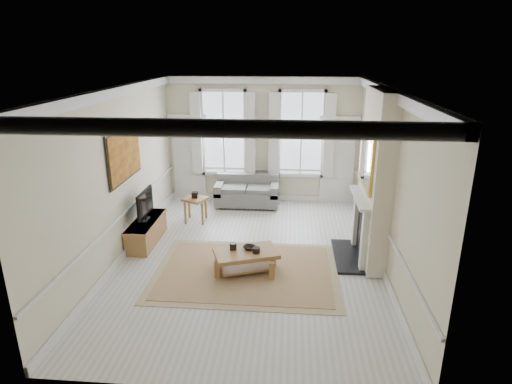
# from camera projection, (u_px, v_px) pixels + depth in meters

# --- Properties ---
(floor) EXTENTS (7.20, 7.20, 0.00)m
(floor) POSITION_uv_depth(u_px,v_px,m) (250.00, 258.00, 8.77)
(floor) COLOR #B7B5AD
(floor) RESTS_ON ground
(ceiling) EXTENTS (7.20, 7.20, 0.00)m
(ceiling) POSITION_uv_depth(u_px,v_px,m) (249.00, 88.00, 7.69)
(ceiling) COLOR white
(ceiling) RESTS_ON back_wall
(back_wall) EXTENTS (5.20, 0.00, 5.20)m
(back_wall) POSITION_uv_depth(u_px,v_px,m) (262.00, 141.00, 11.63)
(back_wall) COLOR beige
(back_wall) RESTS_ON floor
(left_wall) EXTENTS (0.00, 7.20, 7.20)m
(left_wall) POSITION_uv_depth(u_px,v_px,m) (119.00, 175.00, 8.44)
(left_wall) COLOR beige
(left_wall) RESTS_ON floor
(right_wall) EXTENTS (0.00, 7.20, 7.20)m
(right_wall) POSITION_uv_depth(u_px,v_px,m) (387.00, 182.00, 8.03)
(right_wall) COLOR beige
(right_wall) RESTS_ON floor
(window_left) EXTENTS (1.26, 0.20, 2.20)m
(window_left) POSITION_uv_depth(u_px,v_px,m) (224.00, 133.00, 11.60)
(window_left) COLOR #B2BCC6
(window_left) RESTS_ON back_wall
(window_right) EXTENTS (1.26, 0.20, 2.20)m
(window_right) POSITION_uv_depth(u_px,v_px,m) (301.00, 134.00, 11.44)
(window_right) COLOR #B2BCC6
(window_right) RESTS_ON back_wall
(door_left) EXTENTS (0.90, 0.08, 2.30)m
(door_left) POSITION_uv_depth(u_px,v_px,m) (189.00, 159.00, 11.93)
(door_left) COLOR silver
(door_left) RESTS_ON floor
(door_right) EXTENTS (0.90, 0.08, 2.30)m
(door_right) POSITION_uv_depth(u_px,v_px,m) (337.00, 162.00, 11.61)
(door_right) COLOR silver
(door_right) RESTS_ON floor
(painting) EXTENTS (0.05, 1.66, 1.06)m
(painting) POSITION_uv_depth(u_px,v_px,m) (125.00, 155.00, 8.60)
(painting) COLOR #C58521
(painting) RESTS_ON left_wall
(chimney_breast) EXTENTS (0.35, 1.70, 3.38)m
(chimney_breast) POSITION_uv_depth(u_px,v_px,m) (376.00, 179.00, 8.23)
(chimney_breast) COLOR beige
(chimney_breast) RESTS_ON floor
(hearth) EXTENTS (0.55, 1.50, 0.05)m
(hearth) POSITION_uv_depth(u_px,v_px,m) (347.00, 256.00, 8.80)
(hearth) COLOR black
(hearth) RESTS_ON floor
(fireplace) EXTENTS (0.21, 1.45, 1.33)m
(fireplace) POSITION_uv_depth(u_px,v_px,m) (360.00, 225.00, 8.56)
(fireplace) COLOR silver
(fireplace) RESTS_ON floor
(mirror) EXTENTS (0.06, 1.26, 1.06)m
(mirror) POSITION_uv_depth(u_px,v_px,m) (366.00, 161.00, 8.14)
(mirror) COLOR gold
(mirror) RESTS_ON chimney_breast
(sofa) EXTENTS (1.70, 0.83, 0.83)m
(sofa) POSITION_uv_depth(u_px,v_px,m) (247.00, 193.00, 11.63)
(sofa) COLOR slate
(sofa) RESTS_ON floor
(side_table) EXTENTS (0.66, 0.66, 0.61)m
(side_table) POSITION_uv_depth(u_px,v_px,m) (195.00, 202.00, 10.49)
(side_table) COLOR brown
(side_table) RESTS_ON floor
(rug) EXTENTS (3.50, 2.60, 0.02)m
(rug) POSITION_uv_depth(u_px,v_px,m) (246.00, 271.00, 8.22)
(rug) COLOR #8F6F4A
(rug) RESTS_ON floor
(coffee_table) EXTENTS (1.34, 1.04, 0.44)m
(coffee_table) POSITION_uv_depth(u_px,v_px,m) (246.00, 255.00, 8.11)
(coffee_table) COLOR brown
(coffee_table) RESTS_ON rug
(ceramic_pot_a) EXTENTS (0.13, 0.13, 0.13)m
(ceramic_pot_a) POSITION_uv_depth(u_px,v_px,m) (233.00, 246.00, 8.13)
(ceramic_pot_a) COLOR black
(ceramic_pot_a) RESTS_ON coffee_table
(ceramic_pot_b) EXTENTS (0.14, 0.14, 0.10)m
(ceramic_pot_b) POSITION_uv_depth(u_px,v_px,m) (256.00, 250.00, 8.00)
(ceramic_pot_b) COLOR black
(ceramic_pot_b) RESTS_ON coffee_table
(bowl) EXTENTS (0.30, 0.30, 0.06)m
(bowl) POSITION_uv_depth(u_px,v_px,m) (249.00, 248.00, 8.16)
(bowl) COLOR black
(bowl) RESTS_ON coffee_table
(tv_stand) EXTENTS (0.47, 1.47, 0.53)m
(tv_stand) POSITION_uv_depth(u_px,v_px,m) (147.00, 231.00, 9.39)
(tv_stand) COLOR brown
(tv_stand) RESTS_ON floor
(tv) EXTENTS (0.08, 0.90, 0.68)m
(tv) POSITION_uv_depth(u_px,v_px,m) (145.00, 203.00, 9.18)
(tv) COLOR black
(tv) RESTS_ON tv_stand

